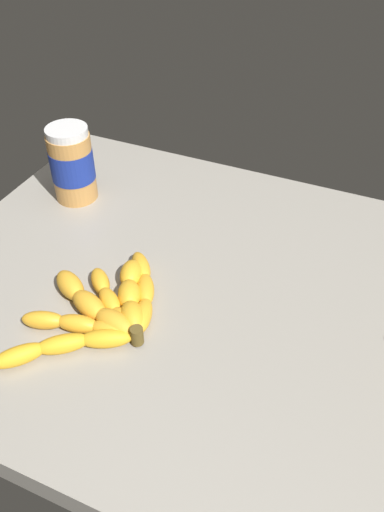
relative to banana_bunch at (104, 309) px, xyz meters
The scene contains 3 objects.
ground_plane 17.42cm from the banana_bunch, 133.60° to the right, with size 96.84×78.45×4.57cm, color gray.
banana_bunch is the anchor object (origin of this frame).
peanut_butter_jar 36.11cm from the banana_bunch, 49.84° to the right, with size 8.81×8.81×15.70cm.
Camera 1 is at (-24.43, 59.32, 62.50)cm, focal length 36.71 mm.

